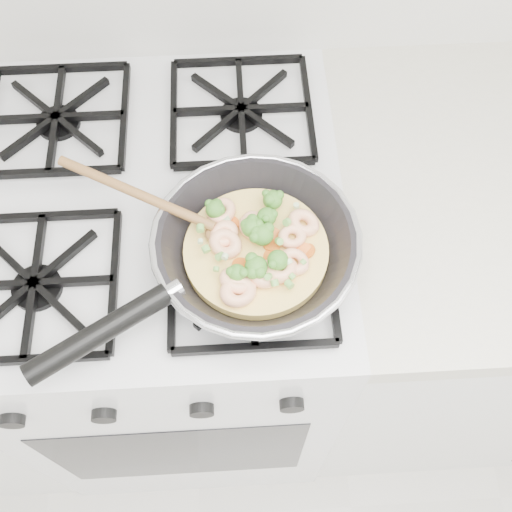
{
  "coord_description": "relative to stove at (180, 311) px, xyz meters",
  "views": [
    {
      "loc": [
        0.14,
        1.16,
        1.67
      ],
      "look_at": [
        0.16,
        1.57,
        0.93
      ],
      "focal_mm": 42.68,
      "sensor_mm": 36.0,
      "label": 1
    }
  ],
  "objects": [
    {
      "name": "skillet",
      "position": [
        0.15,
        -0.13,
        0.5
      ],
      "size": [
        0.43,
        0.33,
        0.09
      ],
      "rotation": [
        0.0,
        0.0,
        -0.14
      ],
      "color": "black",
      "rests_on": "stove"
    },
    {
      "name": "stove",
      "position": [
        0.0,
        0.0,
        0.0
      ],
      "size": [
        0.6,
        0.6,
        0.92
      ],
      "color": "silver",
      "rests_on": "ground"
    }
  ]
}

